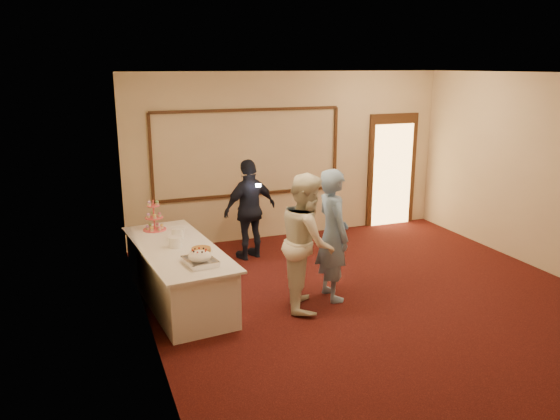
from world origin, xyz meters
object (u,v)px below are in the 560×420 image
(cupcake_stand, at_px, (154,218))
(plate_stack_b, at_px, (178,233))
(buffet_table, at_px, (178,274))
(pavlova_tray, at_px, (200,258))
(guest, at_px, (250,209))
(tart, at_px, (201,250))
(woman, at_px, (307,241))
(man, at_px, (333,235))
(plate_stack_a, at_px, (175,242))

(cupcake_stand, xyz_separation_m, plate_stack_b, (0.24, -0.54, -0.10))
(buffet_table, relative_size, pavlova_tray, 5.06)
(buffet_table, bearing_deg, guest, 42.33)
(pavlova_tray, distance_m, tart, 0.43)
(woman, bearing_deg, man, -55.30)
(plate_stack_b, height_order, woman, woman)
(plate_stack_b, height_order, man, man)
(cupcake_stand, bearing_deg, man, -35.13)
(pavlova_tray, distance_m, cupcake_stand, 1.66)
(cupcake_stand, distance_m, man, 2.62)
(tart, xyz_separation_m, woman, (1.30, -0.42, 0.10))
(guest, bearing_deg, man, 89.77)
(buffet_table, height_order, woman, woman)
(plate_stack_b, bearing_deg, pavlova_tray, -86.77)
(tart, bearing_deg, plate_stack_b, 104.29)
(tart, bearing_deg, man, -9.65)
(man, xyz_separation_m, guest, (-0.55, 1.93, -0.07))
(man, relative_size, woman, 1.00)
(cupcake_stand, bearing_deg, buffet_table, -79.76)
(buffet_table, height_order, guest, guest)
(buffet_table, xyz_separation_m, cupcake_stand, (-0.16, 0.89, 0.56))
(man, bearing_deg, cupcake_stand, 56.24)
(pavlova_tray, bearing_deg, tart, 75.23)
(plate_stack_a, relative_size, man, 0.10)
(woman, xyz_separation_m, guest, (-0.12, 2.06, -0.07))
(buffet_table, distance_m, man, 2.14)
(cupcake_stand, bearing_deg, tart, -71.19)
(buffet_table, xyz_separation_m, tart, (0.25, -0.33, 0.41))
(woman, relative_size, guest, 1.09)
(pavlova_tray, relative_size, tart, 1.73)
(buffet_table, height_order, pavlova_tray, pavlova_tray)
(cupcake_stand, xyz_separation_m, tart, (0.41, -1.21, -0.15))
(plate_stack_a, distance_m, plate_stack_b, 0.37)
(buffet_table, xyz_separation_m, man, (1.98, -0.62, 0.51))
(cupcake_stand, height_order, tart, cupcake_stand)
(pavlova_tray, bearing_deg, plate_stack_a, 102.63)
(cupcake_stand, height_order, plate_stack_b, cupcake_stand)
(buffet_table, relative_size, tart, 8.78)
(plate_stack_a, height_order, tart, plate_stack_a)
(cupcake_stand, distance_m, guest, 1.65)
(tart, height_order, woman, woman)
(pavlova_tray, relative_size, man, 0.28)
(woman, bearing_deg, plate_stack_b, 71.42)
(buffet_table, bearing_deg, plate_stack_b, 76.53)
(buffet_table, relative_size, guest, 1.55)
(woman, bearing_deg, guest, 21.35)
(plate_stack_b, distance_m, tart, 0.69)
(plate_stack_b, xyz_separation_m, man, (1.90, -0.97, 0.05))
(tart, height_order, man, man)
(buffet_table, bearing_deg, man, -17.39)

